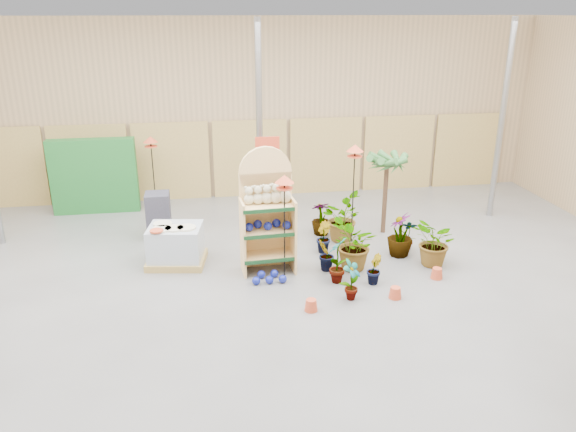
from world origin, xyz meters
The scene contains 24 objects.
room centered at (0.00, 0.91, 2.21)m, with size 15.20×12.10×4.70m.
display_shelf centered at (-0.11, 1.46, 1.06)m, with size 1.01×0.67×2.33m.
teddy_bears centered at (-0.07, 1.35, 1.47)m, with size 0.87×0.24×0.38m.
gazing_balls_shelf centered at (-0.11, 1.31, 0.91)m, with size 0.86×0.29×0.16m.
gazing_balls_floor centered at (-0.15, 0.85, 0.07)m, with size 0.63×0.39×0.15m.
pallet_stack centered at (-1.82, 1.89, 0.38)m, with size 1.20×1.05×0.80m.
charcoal_planters centered at (-2.22, 3.29, 0.50)m, with size 0.50×0.50×1.00m.
trellis_stock centered at (-3.80, 5.20, 0.90)m, with size 2.00×0.30×1.80m, color #1B6325.
offer_sign centered at (0.10, 2.98, 1.57)m, with size 0.50×0.08×2.20m.
bird_table_front centered at (0.17, 1.06, 1.79)m, with size 0.34×0.34×1.93m.
bird_table_right centered at (1.77, 2.30, 1.98)m, with size 0.34×0.34×2.13m.
bird_table_back centered at (-2.40, 4.96, 1.73)m, with size 0.34×0.34×1.87m.
palm centered at (2.64, 2.85, 1.61)m, with size 0.70×0.70×1.88m.
potted_plant_0 centered at (1.06, 0.65, 0.45)m, with size 0.47×0.32×0.89m, color #33672F.
potted_plant_1 centered at (0.96, 1.12, 0.32)m, with size 0.36×0.29×0.65m, color #33672F.
potted_plant_2 centered at (1.49, 1.09, 0.50)m, with size 0.91×0.79×1.01m, color #33672F.
potted_plant_3 centered at (2.56, 1.59, 0.45)m, with size 0.50×0.50×0.90m, color #33672F.
potted_plant_4 centered at (2.85, 1.85, 0.32)m, with size 0.34×0.23×0.64m, color #33672F.
potted_plant_5 centered at (1.09, 2.01, 0.32)m, with size 0.35×0.28×0.63m, color #33672F.
potted_plant_6 centered at (1.60, 2.57, 0.50)m, with size 0.91×0.79×1.01m, color #33672F.
potted_plant_8 centered at (1.13, -0.04, 0.36)m, with size 0.38×0.26×0.73m, color #33672F.
potted_plant_9 centered at (1.70, 0.49, 0.28)m, with size 0.31×0.25×0.56m, color #33672F.
potted_plant_10 centered at (3.06, 1.02, 0.47)m, with size 0.85×0.74×0.95m, color #33672F.
potted_plant_11 centered at (1.26, 2.94, 0.37)m, with size 0.42×0.42×0.75m, color #33672F.
Camera 1 is at (-1.22, -8.22, 4.62)m, focal length 35.00 mm.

